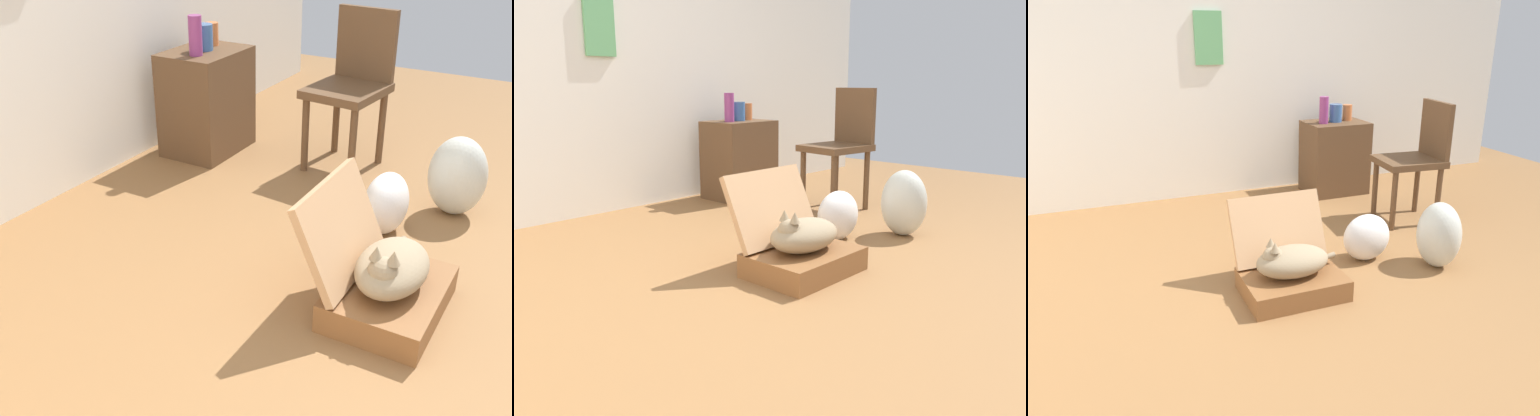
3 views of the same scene
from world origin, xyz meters
TOP-DOWN VIEW (x-y plane):
  - ground_plane at (0.00, 0.00)m, footprint 7.68×7.68m
  - wall_back at (0.00, 2.26)m, footprint 6.40×0.15m
  - suitcase_base at (-0.01, 0.19)m, footprint 0.58×0.42m
  - suitcase_lid at (-0.01, 0.43)m, footprint 0.58×0.21m
  - cat at (-0.02, 0.19)m, footprint 0.51×0.28m
  - plastic_bag_white at (0.63, 0.44)m, footprint 0.33×0.21m
  - plastic_bag_clear at (1.01, 0.19)m, footprint 0.26×0.31m
  - side_table at (1.11, 1.85)m, footprint 0.55×0.42m
  - vase_tall at (0.97, 1.82)m, footprint 0.08×0.08m
  - vase_short at (1.24, 1.89)m, footprint 0.09×0.09m
  - vase_round at (1.11, 1.86)m, footprint 0.12×0.12m
  - chair at (1.36, 0.95)m, footprint 0.52×0.45m

SIDE VIEW (x-z plane):
  - ground_plane at x=0.00m, z-range 0.00..0.00m
  - suitcase_base at x=-0.01m, z-range 0.00..0.13m
  - plastic_bag_white at x=0.63m, z-range 0.00..0.32m
  - cat at x=-0.02m, z-range 0.10..0.34m
  - plastic_bag_clear at x=1.01m, z-range 0.00..0.44m
  - suitcase_lid at x=-0.01m, z-range 0.13..0.53m
  - side_table at x=1.11m, z-range 0.00..0.67m
  - chair at x=1.36m, z-range 0.05..1.00m
  - vase_short at x=1.24m, z-range 0.67..0.81m
  - vase_round at x=1.11m, z-range 0.67..0.83m
  - vase_tall at x=0.97m, z-range 0.67..0.91m
  - wall_back at x=0.00m, z-range 0.00..2.60m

